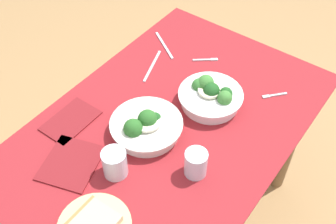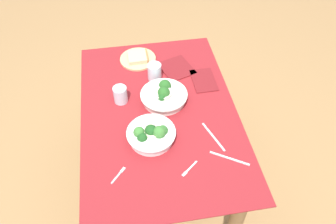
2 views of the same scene
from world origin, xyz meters
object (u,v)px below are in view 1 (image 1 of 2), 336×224
(water_glass_center, at_px, (196,163))
(napkin_folded_upper, at_px, (71,121))
(fork_by_near_bowl, at_px, (273,95))
(napkin_folded_lower, at_px, (71,163))
(table_knife_left, at_px, (152,66))
(broccoli_bowl_near, at_px, (146,126))
(fork_by_far_bowl, at_px, (207,60))
(table_knife_right, at_px, (164,45))
(broccoli_bowl_far, at_px, (211,96))
(water_glass_side, at_px, (115,163))

(water_glass_center, distance_m, napkin_folded_upper, 0.49)
(fork_by_near_bowl, bearing_deg, napkin_folded_lower, 11.38)
(table_knife_left, xyz_separation_m, napkin_folded_upper, (0.41, -0.05, 0.00))
(broccoli_bowl_near, bearing_deg, fork_by_far_bowl, -174.52)
(napkin_folded_upper, height_order, napkin_folded_lower, same)
(table_knife_right, bearing_deg, fork_by_far_bowl, -140.24)
(water_glass_center, relative_size, napkin_folded_upper, 0.48)
(broccoli_bowl_far, height_order, napkin_folded_lower, broccoli_bowl_far)
(broccoli_bowl_far, distance_m, table_knife_left, 0.30)
(broccoli_bowl_near, xyz_separation_m, napkin_folded_lower, (0.25, -0.11, -0.03))
(napkin_folded_lower, bearing_deg, fork_by_far_bowl, 174.17)
(table_knife_left, relative_size, table_knife_right, 1.02)
(broccoli_bowl_far, distance_m, water_glass_side, 0.44)
(table_knife_left, distance_m, table_knife_right, 0.14)
(water_glass_center, xyz_separation_m, water_glass_side, (0.15, -0.20, 0.00))
(water_glass_side, xyz_separation_m, fork_by_near_bowl, (-0.61, 0.25, -0.05))
(napkin_folded_lower, bearing_deg, fork_by_near_bowl, 150.24)
(napkin_folded_lower, bearing_deg, table_knife_right, -169.40)
(broccoli_bowl_far, xyz_separation_m, water_glass_side, (0.44, -0.08, 0.01))
(broccoli_bowl_near, bearing_deg, broccoli_bowl_far, 158.24)
(fork_by_far_bowl, xyz_separation_m, table_knife_right, (0.03, -0.20, -0.00))
(broccoli_bowl_far, distance_m, water_glass_center, 0.31)
(fork_by_far_bowl, bearing_deg, broccoli_bowl_far, -93.44)
(water_glass_center, relative_size, fork_by_far_bowl, 1.08)
(fork_by_near_bowl, bearing_deg, table_knife_right, -48.49)
(table_knife_left, bearing_deg, napkin_folded_lower, -10.01)
(water_glass_center, height_order, napkin_folded_lower, water_glass_center)
(napkin_folded_upper, bearing_deg, water_glass_side, 76.20)
(table_knife_right, distance_m, napkin_folded_upper, 0.54)
(water_glass_side, distance_m, napkin_folded_lower, 0.16)
(napkin_folded_upper, bearing_deg, broccoli_bowl_far, 136.74)
(table_knife_left, relative_size, napkin_folded_lower, 1.02)
(table_knife_right, bearing_deg, napkin_folded_lower, 132.55)
(water_glass_center, relative_size, water_glass_side, 0.97)
(fork_by_near_bowl, relative_size, table_knife_right, 0.42)
(broccoli_bowl_far, relative_size, water_glass_center, 2.53)
(broccoli_bowl_far, xyz_separation_m, table_knife_right, (-0.17, -0.34, -0.04))
(fork_by_near_bowl, xyz_separation_m, table_knife_left, (0.14, -0.47, -0.00))
(water_glass_side, bearing_deg, water_glass_center, 126.68)
(broccoli_bowl_near, relative_size, napkin_folded_lower, 1.31)
(water_glass_center, relative_size, table_knife_right, 0.49)
(table_knife_right, relative_size, napkin_folded_upper, 0.98)
(water_glass_side, bearing_deg, table_knife_left, -154.74)
(napkin_folded_upper, bearing_deg, table_knife_right, 179.14)
(broccoli_bowl_near, bearing_deg, table_knife_left, -145.42)
(table_knife_right, xyz_separation_m, napkin_folded_lower, (0.67, 0.13, 0.00))
(fork_by_near_bowl, xyz_separation_m, table_knife_right, (0.00, -0.51, -0.00))
(fork_by_far_bowl, xyz_separation_m, table_knife_left, (0.16, -0.16, -0.00))
(table_knife_right, bearing_deg, water_glass_side, 145.48)
(water_glass_center, bearing_deg, broccoli_bowl_far, -156.05)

